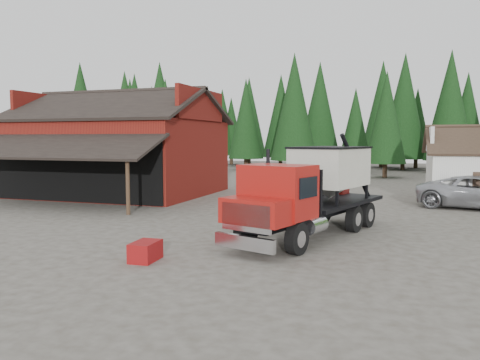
% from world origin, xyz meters
% --- Properties ---
extents(ground, '(120.00, 120.00, 0.00)m').
position_xyz_m(ground, '(0.00, 0.00, 0.00)').
color(ground, '#474238').
rests_on(ground, ground).
extents(red_barn, '(12.80, 13.63, 7.18)m').
position_xyz_m(red_barn, '(-11.00, 9.90, 2.69)').
color(red_barn, maroon).
rests_on(red_barn, ground).
extents(conifer_backdrop, '(76.00, 16.00, 16.00)m').
position_xyz_m(conifer_backdrop, '(0.00, 42.00, 0.00)').
color(conifer_backdrop, black).
rests_on(conifer_backdrop, ground).
extents(near_pine_a, '(4.40, 4.40, 11.40)m').
position_xyz_m(near_pine_a, '(-22.00, 28.00, 6.39)').
color(near_pine_a, '#382619').
rests_on(near_pine_a, ground).
extents(near_pine_b, '(3.96, 3.96, 10.40)m').
position_xyz_m(near_pine_b, '(6.00, 30.00, 5.89)').
color(near_pine_b, '#382619').
rests_on(near_pine_b, ground).
extents(near_pine_d, '(5.28, 5.28, 13.40)m').
position_xyz_m(near_pine_d, '(-4.00, 34.00, 7.39)').
color(near_pine_d, '#382619').
rests_on(near_pine_d, ground).
extents(feed_truck, '(5.00, 9.20, 4.02)m').
position_xyz_m(feed_truck, '(4.02, -0.14, 1.88)').
color(feed_truck, black).
rests_on(feed_truck, ground).
extents(equip_box, '(0.76, 1.14, 0.60)m').
position_xyz_m(equip_box, '(-0.24, -5.50, 0.30)').
color(equip_box, maroon).
rests_on(equip_box, ground).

